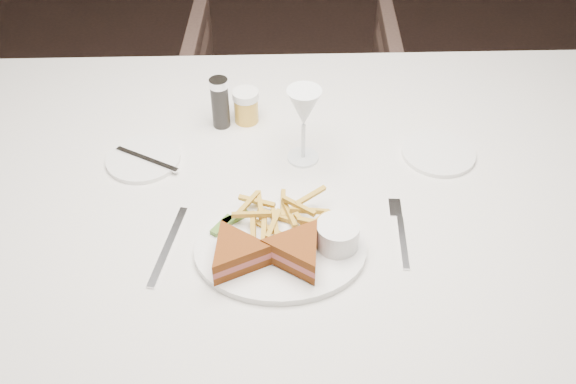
# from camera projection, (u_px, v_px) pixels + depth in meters

# --- Properties ---
(ground) EXTENTS (5.00, 5.00, 0.00)m
(ground) POSITION_uv_depth(u_px,v_px,m) (353.00, 289.00, 2.08)
(ground) COLOR black
(ground) RESTS_ON ground
(table) EXTENTS (1.72, 1.21, 0.75)m
(table) POSITION_uv_depth(u_px,v_px,m) (289.00, 306.00, 1.57)
(table) COLOR silver
(table) RESTS_ON ground
(chair_far) EXTENTS (0.71, 0.67, 0.71)m
(chair_far) POSITION_uv_depth(u_px,v_px,m) (292.00, 112.00, 2.19)
(chair_far) COLOR #412E28
(chair_far) RESTS_ON ground
(table_setting) EXTENTS (0.80, 0.58, 0.18)m
(table_setting) POSITION_uv_depth(u_px,v_px,m) (281.00, 203.00, 1.24)
(table_setting) COLOR white
(table_setting) RESTS_ON table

